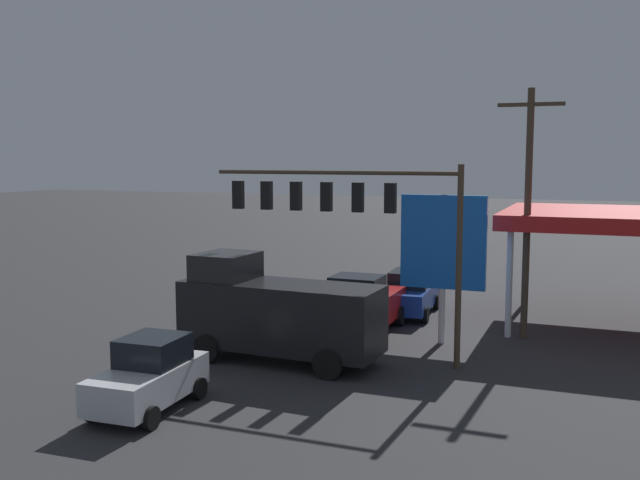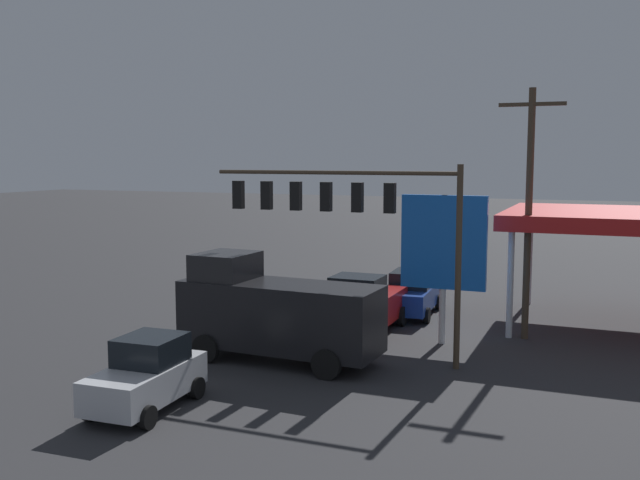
# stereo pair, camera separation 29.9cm
# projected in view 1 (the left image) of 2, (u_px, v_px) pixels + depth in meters

# --- Properties ---
(ground_plane) EXTENTS (200.00, 200.00, 0.00)m
(ground_plane) POSITION_uv_depth(u_px,v_px,m) (298.00, 362.00, 23.94)
(ground_plane) COLOR #2D2D30
(traffic_signal_assembly) EXTENTS (8.79, 0.43, 6.63)m
(traffic_signal_assembly) POSITION_uv_depth(u_px,v_px,m) (345.00, 208.00, 24.10)
(traffic_signal_assembly) COLOR #473828
(traffic_signal_assembly) RESTS_ON ground
(utility_pole) EXTENTS (2.40, 0.26, 9.37)m
(utility_pole) POSITION_uv_depth(u_px,v_px,m) (528.00, 208.00, 26.56)
(utility_pole) COLOR #473828
(utility_pole) RESTS_ON ground
(price_sign) EXTENTS (3.12, 0.27, 5.48)m
(price_sign) POSITION_uv_depth(u_px,v_px,m) (443.00, 245.00, 25.98)
(price_sign) COLOR silver
(price_sign) RESTS_ON ground
(sedan_far) EXTENTS (2.26, 4.50, 1.93)m
(sedan_far) POSITION_uv_depth(u_px,v_px,m) (411.00, 293.00, 31.11)
(sedan_far) COLOR navy
(sedan_far) RESTS_ON ground
(hatchback_crossing) EXTENTS (2.07, 3.86, 1.97)m
(hatchback_crossing) POSITION_uv_depth(u_px,v_px,m) (149.00, 375.00, 19.36)
(hatchback_crossing) COLOR silver
(hatchback_crossing) RESTS_ON ground
(pickup_parked) EXTENTS (2.27, 5.21, 2.40)m
(pickup_parked) POSITION_uv_depth(u_px,v_px,m) (363.00, 306.00, 27.63)
(pickup_parked) COLOR maroon
(pickup_parked) RESTS_ON ground
(delivery_truck) EXTENTS (6.89, 2.78, 3.58)m
(delivery_truck) POSITION_uv_depth(u_px,v_px,m) (276.00, 312.00, 23.86)
(delivery_truck) COLOR black
(delivery_truck) RESTS_ON ground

